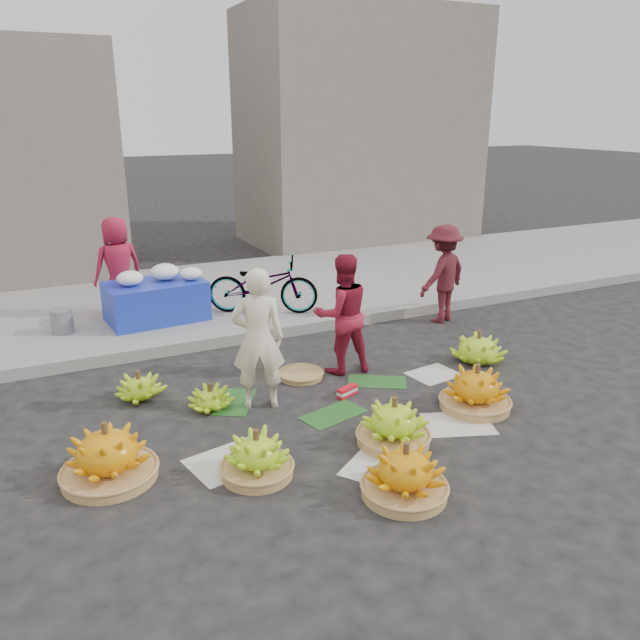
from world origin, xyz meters
name	(u,v)px	position (x,y,z in m)	size (l,w,h in m)	color
ground	(333,405)	(0.00, 0.00, 0.00)	(80.00, 80.00, 0.00)	black
curb	(259,333)	(0.00, 2.20, 0.07)	(40.00, 0.25, 0.15)	gray
sidewalk	(214,295)	(0.00, 4.30, 0.06)	(40.00, 4.00, 0.12)	gray
building_right	(358,129)	(4.50, 7.70, 2.50)	(5.00, 3.00, 5.00)	slate
newspaper_scatter	(372,439)	(0.00, -0.80, 0.00)	(3.20, 1.80, 0.00)	silver
banana_leaves	(316,398)	(-0.10, 0.20, 0.00)	(2.00, 1.00, 0.00)	#1B511B
banana_bunch_0	(108,454)	(-2.28, -0.43, 0.23)	(0.85, 0.85, 0.51)	#A27843
banana_bunch_1	(257,456)	(-1.17, -0.90, 0.18)	(0.69, 0.69, 0.42)	#A27843
banana_bunch_2	(405,473)	(-0.22, -1.67, 0.20)	(0.68, 0.68, 0.46)	#A27843
banana_bunch_3	(394,423)	(0.14, -0.93, 0.20)	(0.66, 0.66, 0.46)	#A27843
banana_bunch_4	(476,389)	(1.27, -0.69, 0.21)	(0.71, 0.71, 0.48)	#A27843
banana_bunch_5	(478,348)	(2.09, 0.28, 0.18)	(0.66, 0.66, 0.40)	#8ACB1D
banana_bunch_6	(210,398)	(-1.17, 0.47, 0.11)	(0.51, 0.51, 0.28)	#8ACB1D
banana_bunch_7	(139,387)	(-1.77, 1.02, 0.13)	(0.64, 0.64, 0.31)	#8ACB1D
basket_spare	(301,375)	(-0.02, 0.79, 0.03)	(0.50, 0.50, 0.06)	#A27843
incense_stack	(347,391)	(0.23, 0.12, 0.06)	(0.25, 0.08, 0.10)	red
vendor_cream	(258,339)	(-0.69, 0.31, 0.73)	(0.53, 0.35, 1.46)	white
vendor_red	(342,314)	(0.49, 0.76, 0.70)	(0.68, 0.53, 1.39)	#AA1A33
man_striped	(443,274)	(2.63, 1.78, 0.70)	(0.90, 0.52, 1.40)	maroon
flower_table	(156,298)	(-1.12, 3.23, 0.43)	(1.37, 0.93, 0.76)	#1B2BB0
grey_bucket	(62,321)	(-2.35, 3.23, 0.28)	(0.28, 0.28, 0.32)	slate
flower_vendor	(118,266)	(-1.51, 3.73, 0.82)	(0.68, 0.44, 1.39)	#AA1A33
bicycle	(263,285)	(0.34, 2.91, 0.53)	(1.57, 0.55, 0.83)	gray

